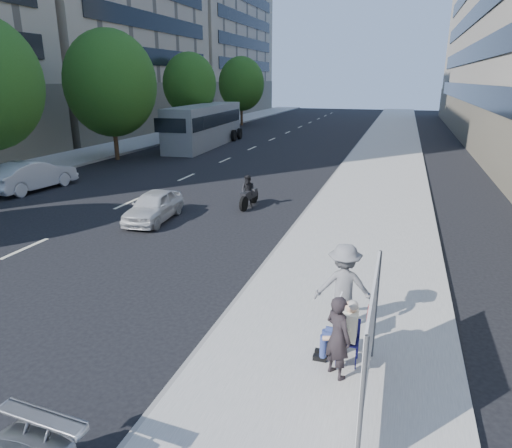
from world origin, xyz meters
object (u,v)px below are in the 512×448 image
at_px(seated_protester, 343,327).
at_px(protest_banner, 369,340).
at_px(white_sedan_mid, 32,175).
at_px(jogger, 344,286).
at_px(motorcycle, 248,193).
at_px(bus, 205,126).
at_px(pedestrian_woman, 338,337).
at_px(white_sedan_near, 154,206).

bearing_deg(seated_protester, protest_banner, -65.93).
height_order(seated_protester, white_sedan_mid, white_sedan_mid).
distance_m(jogger, protest_banner, 2.60).
bearing_deg(white_sedan_mid, jogger, 157.65).
bearing_deg(jogger, motorcycle, -70.43).
bearing_deg(white_sedan_mid, bus, -89.68).
distance_m(jogger, motorcycle, 10.48).
height_order(pedestrian_woman, white_sedan_mid, pedestrian_woman).
distance_m(seated_protester, protest_banner, 1.41).
relative_size(seated_protester, white_sedan_mid, 0.29).
bearing_deg(seated_protester, motorcycle, 117.29).
xyz_separation_m(seated_protester, jogger, (-0.17, 1.29, 0.23)).
height_order(pedestrian_woman, protest_banner, protest_banner).
relative_size(protest_banner, motorcycle, 1.49).
relative_size(pedestrian_woman, white_sedan_near, 0.46).
height_order(seated_protester, protest_banner, protest_banner).
bearing_deg(bus, white_sedan_mid, -99.15).
distance_m(seated_protester, motorcycle, 11.68).
distance_m(seated_protester, pedestrian_woman, 0.49).
xyz_separation_m(white_sedan_near, bus, (-6.63, 20.11, 1.05)).
height_order(white_sedan_near, white_sedan_mid, white_sedan_mid).
bearing_deg(white_sedan_near, white_sedan_mid, 157.01).
bearing_deg(motorcycle, seated_protester, -55.63).
relative_size(seated_protester, protest_banner, 0.43).
bearing_deg(pedestrian_woman, white_sedan_near, -3.10).
bearing_deg(protest_banner, jogger, 105.70).
xyz_separation_m(pedestrian_woman, white_sedan_mid, (-16.62, 10.70, -0.20)).
bearing_deg(white_sedan_mid, motorcycle, -173.08).
bearing_deg(seated_protester, jogger, 97.30).
relative_size(seated_protester, white_sedan_near, 0.38).
height_order(jogger, white_sedan_mid, jogger).
distance_m(pedestrian_woman, white_sedan_near, 11.45).
height_order(protest_banner, bus, bus).
distance_m(white_sedan_near, motorcycle, 4.15).
relative_size(pedestrian_woman, motorcycle, 0.77).
bearing_deg(pedestrian_woman, bus, -21.30).
bearing_deg(protest_banner, white_sedan_mid, 146.43).
distance_m(white_sedan_mid, motorcycle, 11.30).
xyz_separation_m(protest_banner, motorcycle, (-5.89, 11.57, -0.76)).
xyz_separation_m(jogger, white_sedan_near, (-8.12, 6.15, -0.52)).
bearing_deg(white_sedan_near, jogger, -41.82).
distance_m(pedestrian_woman, motorcycle, 12.10).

